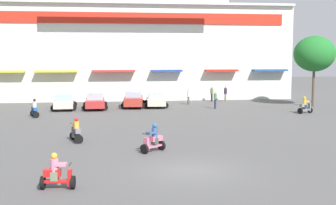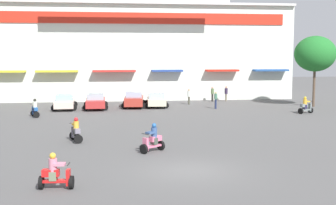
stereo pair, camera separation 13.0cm
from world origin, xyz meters
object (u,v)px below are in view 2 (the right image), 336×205
object	(u,v)px
scooter_rider_0	(76,131)
pedestrian_0	(189,96)
parked_car_2	(134,99)
pedestrian_2	(216,99)
scooter_rider_5	(35,109)
parked_car_3	(156,100)
pedestrian_1	(212,93)
scooter_rider_7	(306,106)
scooter_rider_2	(153,140)
plaza_tree_1	(315,54)
parked_car_1	(96,101)
pedestrian_3	(226,93)
parked_car_0	(65,102)
scooter_rider_4	(56,174)

from	to	relation	value
scooter_rider_0	pedestrian_0	xyz separation A→B (m)	(10.21, 18.43, 0.31)
parked_car_2	pedestrian_2	size ratio (longest dim) A/B	2.67
parked_car_2	scooter_rider_5	world-z (taller)	parked_car_2
parked_car_3	pedestrian_1	size ratio (longest dim) A/B	2.38
pedestrian_0	scooter_rider_5	bearing A→B (deg)	-152.83
pedestrian_0	scooter_rider_7	bearing A→B (deg)	-42.64
scooter_rider_2	pedestrian_2	world-z (taller)	pedestrian_2
plaza_tree_1	parked_car_1	world-z (taller)	plaza_tree_1
scooter_rider_2	pedestrian_3	distance (m)	26.59
parked_car_1	scooter_rider_7	distance (m)	19.33
parked_car_0	parked_car_1	size ratio (longest dim) A/B	1.04
parked_car_3	pedestrian_0	world-z (taller)	pedestrian_0
pedestrian_0	pedestrian_1	xyz separation A→B (m)	(3.09, 2.60, 0.02)
parked_car_0	pedestrian_1	distance (m)	16.26
scooter_rider_5	pedestrian_0	distance (m)	16.14
scooter_rider_5	plaza_tree_1	bearing A→B (deg)	8.51
plaza_tree_1	parked_car_0	size ratio (longest dim) A/B	1.54
parked_car_1	plaza_tree_1	bearing A→B (deg)	-2.50
scooter_rider_0	pedestrian_0	bearing A→B (deg)	61.01
parked_car_1	parked_car_0	bearing A→B (deg)	175.96
plaza_tree_1	parked_car_1	distance (m)	21.97
parked_car_0	scooter_rider_5	bearing A→B (deg)	-110.86
pedestrian_2	plaza_tree_1	bearing A→B (deg)	2.48
parked_car_3	pedestrian_2	size ratio (longest dim) A/B	2.39
parked_car_1	scooter_rider_5	xyz separation A→B (m)	(-4.86, -4.88, -0.11)
pedestrian_0	pedestrian_2	size ratio (longest dim) A/B	0.99
pedestrian_0	parked_car_1	bearing A→B (deg)	-165.31
plaza_tree_1	parked_car_0	xyz separation A→B (m)	(-24.40, 1.15, -4.52)
parked_car_0	pedestrian_2	distance (m)	14.40
parked_car_0	scooter_rider_4	distance (m)	25.73
scooter_rider_4	scooter_rider_7	bearing A→B (deg)	45.62
plaza_tree_1	parked_car_1	size ratio (longest dim) A/B	1.60
parked_car_0	pedestrian_0	distance (m)	12.63
scooter_rider_7	pedestrian_0	size ratio (longest dim) A/B	0.93
scooter_rider_0	pedestrian_3	size ratio (longest dim) A/B	0.92
scooter_rider_4	pedestrian_1	world-z (taller)	pedestrian_1
scooter_rider_7	pedestrian_2	xyz separation A→B (m)	(-7.06, 4.38, 0.32)
scooter_rider_5	scooter_rider_7	bearing A→B (deg)	-2.15
pedestrian_1	pedestrian_2	distance (m)	6.58
parked_car_1	pedestrian_3	size ratio (longest dim) A/B	2.61
scooter_rider_5	parked_car_2	bearing A→B (deg)	33.91
parked_car_0	pedestrian_2	xyz separation A→B (m)	(14.31, -1.58, 0.24)
scooter_rider_0	parked_car_1	bearing A→B (deg)	87.43
scooter_rider_2	pedestrian_1	bearing A→B (deg)	69.79
scooter_rider_7	pedestrian_3	distance (m)	11.63
scooter_rider_5	scooter_rider_7	size ratio (longest dim) A/B	1.02
plaza_tree_1	scooter_rider_4	size ratio (longest dim) A/B	4.84
scooter_rider_2	scooter_rider_4	bearing A→B (deg)	-125.97
plaza_tree_1	pedestrian_3	world-z (taller)	plaza_tree_1
scooter_rider_7	pedestrian_2	size ratio (longest dim) A/B	0.92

